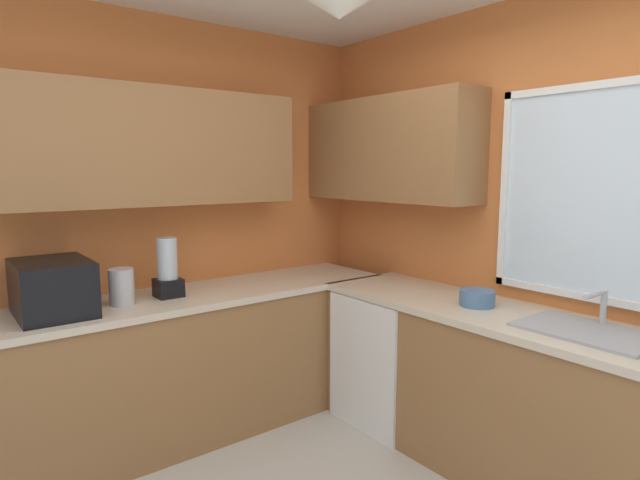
% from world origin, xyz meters
% --- Properties ---
extents(room_shell, '(4.06, 3.43, 2.69)m').
position_xyz_m(room_shell, '(-0.83, 0.52, 1.85)').
color(room_shell, '#D17238').
rests_on(room_shell, ground_plane).
extents(counter_run_left, '(0.65, 3.04, 0.90)m').
position_xyz_m(counter_run_left, '(-1.66, 0.00, 0.45)').
color(counter_run_left, olive).
rests_on(counter_run_left, ground_plane).
extents(counter_run_back, '(3.15, 0.65, 0.90)m').
position_xyz_m(counter_run_back, '(0.21, 1.35, 0.45)').
color(counter_run_back, olive).
rests_on(counter_run_back, ground_plane).
extents(dishwasher, '(0.60, 0.60, 0.86)m').
position_xyz_m(dishwasher, '(-1.00, 1.32, 0.43)').
color(dishwasher, white).
rests_on(dishwasher, ground_plane).
extents(microwave, '(0.48, 0.36, 0.29)m').
position_xyz_m(microwave, '(-1.66, -0.58, 1.05)').
color(microwave, black).
rests_on(microwave, counter_run_left).
extents(kettle, '(0.14, 0.14, 0.21)m').
position_xyz_m(kettle, '(-1.64, -0.23, 1.01)').
color(kettle, '#B7B7BC').
rests_on(kettle, counter_run_left).
extents(sink_assembly, '(0.59, 0.40, 0.19)m').
position_xyz_m(sink_assembly, '(0.22, 1.35, 0.91)').
color(sink_assembly, '#9EA0A5').
rests_on(sink_assembly, counter_run_back).
extents(bowl, '(0.20, 0.20, 0.09)m').
position_xyz_m(bowl, '(-0.39, 1.35, 0.95)').
color(bowl, '#4C7099').
rests_on(bowl, counter_run_back).
extents(blender_appliance, '(0.15, 0.15, 0.36)m').
position_xyz_m(blender_appliance, '(-1.66, 0.05, 1.06)').
color(blender_appliance, black).
rests_on(blender_appliance, counter_run_left).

